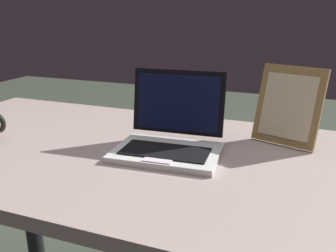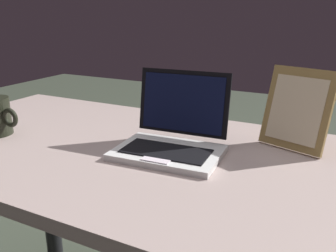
{
  "view_description": "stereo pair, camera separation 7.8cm",
  "coord_description": "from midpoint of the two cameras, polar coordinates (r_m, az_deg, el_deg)",
  "views": [
    {
      "loc": [
        0.34,
        -0.72,
        1.04
      ],
      "look_at": [
        0.08,
        -0.03,
        0.8
      ],
      "focal_mm": 37.96,
      "sensor_mm": 36.0,
      "label": 1
    },
    {
      "loc": [
        0.41,
        -0.69,
        1.04
      ],
      "look_at": [
        0.08,
        -0.03,
        0.8
      ],
      "focal_mm": 37.96,
      "sensor_mm": 36.0,
      "label": 2
    }
  ],
  "objects": [
    {
      "name": "desk",
      "position": [
        0.92,
        -6.59,
        -11.27
      ],
      "size": [
        1.39,
        0.66,
        0.72
      ],
      "color": "#A6928C",
      "rests_on": "ground"
    },
    {
      "name": "laptop_front",
      "position": [
        0.84,
        -2.28,
        -1.77
      ],
      "size": [
        0.26,
        0.21,
        0.18
      ],
      "color": "silver",
      "rests_on": "desk"
    },
    {
      "name": "photo_frame",
      "position": [
        0.92,
        16.54,
        3.04
      ],
      "size": [
        0.17,
        0.11,
        0.19
      ],
      "color": "olive",
      "rests_on": "desk"
    }
  ]
}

